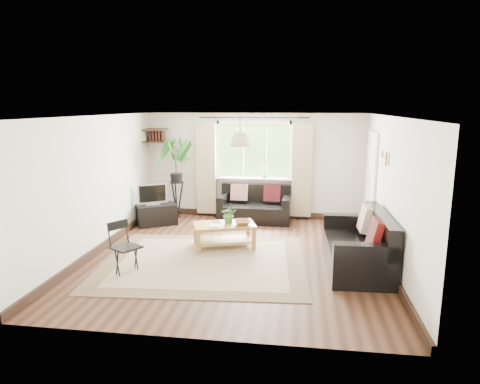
# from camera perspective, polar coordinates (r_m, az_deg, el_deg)

# --- Properties ---
(floor) EXTENTS (5.50, 5.50, 0.00)m
(floor) POSITION_cam_1_polar(r_m,az_deg,el_deg) (7.54, -0.42, -8.45)
(floor) COLOR black
(floor) RESTS_ON ground
(ceiling) EXTENTS (5.50, 5.50, 0.00)m
(ceiling) POSITION_cam_1_polar(r_m,az_deg,el_deg) (7.09, -0.45, 10.10)
(ceiling) COLOR white
(ceiling) RESTS_ON floor
(wall_back) EXTENTS (5.00, 0.02, 2.40)m
(wall_back) POSITION_cam_1_polar(r_m,az_deg,el_deg) (9.91, 1.87, 3.54)
(wall_back) COLOR silver
(wall_back) RESTS_ON floor
(wall_front) EXTENTS (5.00, 0.02, 2.40)m
(wall_front) POSITION_cam_1_polar(r_m,az_deg,el_deg) (4.60, -5.44, -5.96)
(wall_front) COLOR silver
(wall_front) RESTS_ON floor
(wall_left) EXTENTS (0.02, 5.50, 2.40)m
(wall_left) POSITION_cam_1_polar(r_m,az_deg,el_deg) (7.97, -18.52, 0.98)
(wall_left) COLOR silver
(wall_left) RESTS_ON floor
(wall_right) EXTENTS (0.02, 5.50, 2.40)m
(wall_right) POSITION_cam_1_polar(r_m,az_deg,el_deg) (7.29, 19.38, -0.01)
(wall_right) COLOR silver
(wall_right) RESTS_ON floor
(rug) EXTENTS (3.52, 3.07, 0.02)m
(rug) POSITION_cam_1_polar(r_m,az_deg,el_deg) (7.26, -4.82, -9.23)
(rug) COLOR beige
(rug) RESTS_ON floor
(window) EXTENTS (2.50, 0.16, 2.16)m
(window) POSITION_cam_1_polar(r_m,az_deg,el_deg) (9.83, 1.86, 5.53)
(window) COLOR white
(window) RESTS_ON wall_back
(door) EXTENTS (0.06, 0.96, 2.06)m
(door) POSITION_cam_1_polar(r_m,az_deg,el_deg) (8.97, 17.02, 0.90)
(door) COLOR silver
(door) RESTS_ON wall_right
(corner_shelf) EXTENTS (0.50, 0.50, 0.34)m
(corner_shelf) POSITION_cam_1_polar(r_m,az_deg,el_deg) (10.08, -11.18, 7.41)
(corner_shelf) COLOR black
(corner_shelf) RESTS_ON wall_back
(pendant_lamp) EXTENTS (0.36, 0.36, 0.54)m
(pendant_lamp) POSITION_cam_1_polar(r_m,az_deg,el_deg) (7.50, 0.00, 7.51)
(pendant_lamp) COLOR beige
(pendant_lamp) RESTS_ON ceiling
(wall_sconce) EXTENTS (0.12, 0.12, 0.28)m
(wall_sconce) POSITION_cam_1_polar(r_m,az_deg,el_deg) (7.49, 18.69, 4.51)
(wall_sconce) COLOR beige
(wall_sconce) RESTS_ON wall_right
(sofa_back) EXTENTS (1.63, 0.84, 0.76)m
(sofa_back) POSITION_cam_1_polar(r_m,az_deg,el_deg) (9.60, 1.95, -1.71)
(sofa_back) COLOR black
(sofa_back) RESTS_ON floor
(sofa_right) EXTENTS (1.87, 0.97, 0.87)m
(sofa_right) POSITION_cam_1_polar(r_m,az_deg,el_deg) (7.10, 15.32, -6.47)
(sofa_right) COLOR black
(sofa_right) RESTS_ON floor
(coffee_table) EXTENTS (1.23, 0.92, 0.45)m
(coffee_table) POSITION_cam_1_polar(r_m,az_deg,el_deg) (7.89, -2.10, -5.83)
(coffee_table) COLOR olive
(coffee_table) RESTS_ON floor
(table_plant) EXTENTS (0.32, 0.29, 0.32)m
(table_plant) POSITION_cam_1_polar(r_m,az_deg,el_deg) (7.84, -1.45, -2.99)
(table_plant) COLOR #366E2C
(table_plant) RESTS_ON coffee_table
(bowl) EXTENTS (0.39, 0.39, 0.08)m
(bowl) POSITION_cam_1_polar(r_m,az_deg,el_deg) (7.77, 0.34, -4.07)
(bowl) COLOR brown
(bowl) RESTS_ON coffee_table
(book_a) EXTENTS (0.22, 0.27, 0.02)m
(book_a) POSITION_cam_1_polar(r_m,az_deg,el_deg) (7.69, -4.06, -4.49)
(book_a) COLOR white
(book_a) RESTS_ON coffee_table
(book_b) EXTENTS (0.17, 0.22, 0.02)m
(book_b) POSITION_cam_1_polar(r_m,az_deg,el_deg) (7.90, -3.82, -4.03)
(book_b) COLOR brown
(book_b) RESTS_ON coffee_table
(tv_stand) EXTENTS (0.95, 0.82, 0.45)m
(tv_stand) POSITION_cam_1_polar(r_m,az_deg,el_deg) (9.54, -11.04, -2.97)
(tv_stand) COLOR black
(tv_stand) RESTS_ON floor
(tv) EXTENTS (0.66, 0.51, 0.49)m
(tv) POSITION_cam_1_polar(r_m,az_deg,el_deg) (9.46, -11.62, -0.21)
(tv) COLOR #A5A5AA
(tv) RESTS_ON tv_stand
(palm_stand) EXTENTS (0.88, 0.88, 1.84)m
(palm_stand) POSITION_cam_1_polar(r_m,az_deg,el_deg) (9.88, -8.48, 1.77)
(palm_stand) COLOR black
(palm_stand) RESTS_ON floor
(folding_chair) EXTENTS (0.58, 0.58, 0.81)m
(folding_chair) POSITION_cam_1_polar(r_m,az_deg,el_deg) (6.89, -14.95, -7.26)
(folding_chair) COLOR black
(folding_chair) RESTS_ON floor
(sill_plant) EXTENTS (0.14, 0.10, 0.27)m
(sill_plant) POSITION_cam_1_polar(r_m,az_deg,el_deg) (9.79, 3.25, 2.63)
(sill_plant) COLOR #2D6023
(sill_plant) RESTS_ON window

